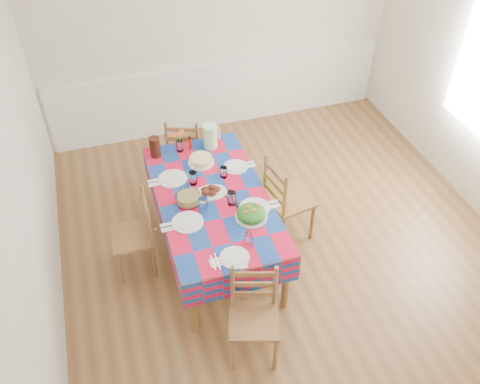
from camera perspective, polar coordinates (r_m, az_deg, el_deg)
name	(u,v)px	position (r m, az deg, el deg)	size (l,w,h in m)	color
room	(297,145)	(4.41, 6.44, 5.23)	(4.58, 5.08, 2.78)	brown
wainscot	(221,93)	(6.85, -2.18, 11.09)	(4.41, 0.06, 0.92)	white
dining_table	(213,202)	(4.85, -3.09, -1.18)	(1.02, 1.90, 0.74)	brown
setting_near_head	(239,251)	(4.26, -0.10, -6.64)	(0.41, 0.27, 0.12)	white
setting_left_near	(193,216)	(4.57, -5.33, -2.66)	(0.52, 0.31, 0.14)	white
setting_left_far	(179,179)	(4.97, -6.85, 1.51)	(0.52, 0.31, 0.14)	white
setting_right_near	(247,204)	(4.66, 0.77, -1.38)	(0.54, 0.31, 0.14)	white
setting_right_far	(232,169)	(5.06, -0.92, 2.65)	(0.46, 0.27, 0.12)	white
meat_platter	(210,191)	(4.81, -3.34, 0.07)	(0.32, 0.23, 0.06)	white
salad_platter	(251,214)	(4.54, 1.29, -2.46)	(0.30, 0.30, 0.12)	white
pasta_bowl	(188,198)	(4.73, -5.83, -0.73)	(0.23, 0.23, 0.08)	white
cake	(201,160)	(5.17, -4.42, 3.58)	(0.27, 0.27, 0.07)	white
serving_utensils	(230,198)	(4.77, -1.08, -0.63)	(0.13, 0.30, 0.01)	black
flower_vase	(179,143)	(5.32, -6.83, 5.50)	(0.15, 0.12, 0.24)	white
hot_sauce	(190,142)	(5.36, -5.63, 5.57)	(0.03, 0.03, 0.15)	red
green_pitcher	(210,136)	(5.34, -3.35, 6.29)	(0.15, 0.15, 0.26)	#B7EDA7
tea_pitcher	(155,147)	(5.28, -9.53, 5.01)	(0.11, 0.11, 0.22)	black
name_card	(244,267)	(4.17, 0.45, -8.47)	(0.07, 0.02, 0.02)	white
chair_near	(254,316)	(4.25, 1.56, -13.78)	(0.50, 0.48, 0.91)	brown
chair_far	(185,150)	(5.90, -6.20, 4.73)	(0.49, 0.48, 0.88)	brown
chair_left	(136,235)	(4.93, -11.57, -4.79)	(0.39, 0.41, 0.91)	brown
chair_right	(286,200)	(5.14, 5.15, -0.94)	(0.48, 0.50, 0.99)	brown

